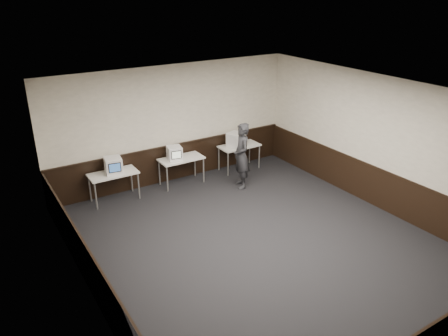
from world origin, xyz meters
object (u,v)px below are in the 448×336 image
(desk_center, at_px, (181,160))
(emac_right, at_px, (236,140))
(desk_right, at_px, (239,148))
(desk_left, at_px, (113,176))
(emac_left, at_px, (113,165))
(person, at_px, (242,156))
(emac_center, at_px, (174,153))

(desk_center, relative_size, emac_right, 2.22)
(desk_center, bearing_deg, desk_right, 0.00)
(desk_left, relative_size, emac_left, 2.46)
(desk_center, bearing_deg, emac_right, -1.27)
(desk_right, xyz_separation_m, emac_right, (-0.14, -0.04, 0.28))
(emac_right, relative_size, person, 0.30)
(desk_center, xyz_separation_m, person, (1.27, -1.04, 0.21))
(emac_left, bearing_deg, person, -9.01)
(desk_left, height_order, desk_center, same)
(emac_right, xyz_separation_m, person, (-0.49, -1.00, -0.06))
(emac_center, bearing_deg, desk_left, -169.33)
(emac_right, height_order, person, person)
(emac_left, xyz_separation_m, emac_center, (1.68, 0.01, -0.02))
(emac_right, bearing_deg, emac_left, 161.81)
(emac_left, distance_m, person, 3.31)
(desk_right, xyz_separation_m, emac_left, (-3.77, -0.01, 0.27))
(desk_left, bearing_deg, person, -18.07)
(desk_left, bearing_deg, desk_right, 0.00)
(emac_left, height_order, emac_center, emac_left)
(desk_center, height_order, emac_left, emac_left)
(emac_center, relative_size, emac_right, 0.83)
(desk_right, distance_m, emac_left, 3.78)
(desk_left, xyz_separation_m, person, (3.17, -1.04, 0.21))
(emac_center, bearing_deg, desk_right, 10.98)
(desk_left, bearing_deg, emac_right, -0.61)
(desk_center, xyz_separation_m, desk_right, (1.90, 0.00, 0.00))
(desk_center, height_order, desk_right, same)
(desk_left, height_order, emac_right, emac_right)
(person, bearing_deg, emac_right, 170.80)
(desk_right, relative_size, emac_left, 2.46)
(desk_left, bearing_deg, emac_left, -19.73)
(desk_center, distance_m, desk_right, 1.90)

